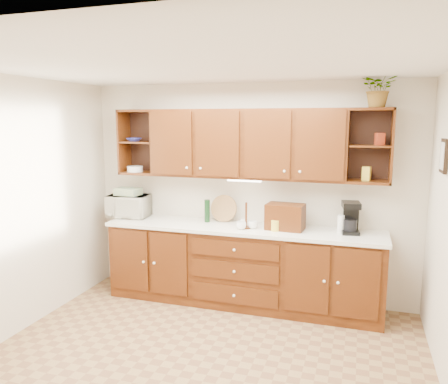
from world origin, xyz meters
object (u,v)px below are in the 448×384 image
Objects in this scene: microwave at (129,206)px; bread_box at (285,217)px; potted_plant at (379,88)px; coffee_maker at (351,218)px.

bread_box is (2.02, -0.05, 0.01)m from microwave.
potted_plant is (0.93, 0.07, 1.40)m from bread_box.
microwave is at bearing -176.69° from bread_box.
bread_box is 1.07× the size of potted_plant.
potted_plant is at bearing -6.66° from coffee_maker.
coffee_maker reaches higher than microwave.
bread_box is 0.71m from coffee_maker.
coffee_maker reaches higher than bread_box.
potted_plant is at bearing -5.55° from microwave.
microwave is 1.46× the size of coffee_maker.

